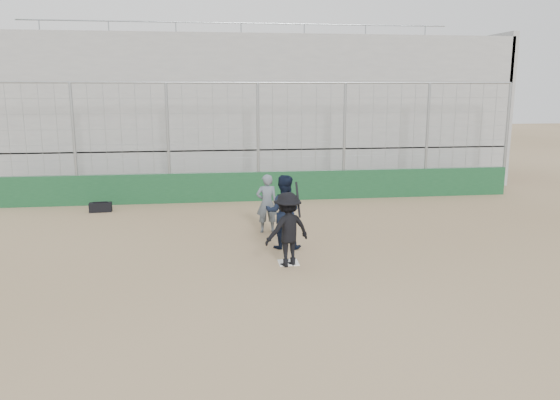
{
  "coord_description": "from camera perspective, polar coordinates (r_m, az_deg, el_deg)",
  "views": [
    {
      "loc": [
        -1.73,
        -11.46,
        3.81
      ],
      "look_at": [
        0.0,
        1.4,
        1.15
      ],
      "focal_mm": 35.0,
      "sensor_mm": 36.0,
      "label": 1
    }
  ],
  "objects": [
    {
      "name": "home_plate",
      "position": [
        12.19,
        0.88,
        -6.56
      ],
      "size": [
        0.44,
        0.44,
        0.02
      ],
      "primitive_type": "cube",
      "color": "white",
      "rests_on": "ground"
    },
    {
      "name": "equipment_bag",
      "position": [
        18.04,
        -18.24,
        -0.72
      ],
      "size": [
        0.7,
        0.34,
        0.33
      ],
      "color": "black",
      "rests_on": "ground"
    },
    {
      "name": "batter_at_plate",
      "position": [
        11.83,
        0.8,
        -3.08
      ],
      "size": [
        1.21,
        0.97,
        1.79
      ],
      "color": "black",
      "rests_on": "ground"
    },
    {
      "name": "ground",
      "position": [
        12.2,
        0.88,
        -6.62
      ],
      "size": [
        90.0,
        90.0,
        0.0
      ],
      "primitive_type": "plane",
      "color": "brown",
      "rests_on": "ground"
    },
    {
      "name": "bleachers",
      "position": [
        23.49,
        -3.47,
        9.4
      ],
      "size": [
        20.25,
        6.7,
        6.98
      ],
      "color": "gray",
      "rests_on": "ground"
    },
    {
      "name": "backstop",
      "position": [
        18.76,
        -2.28,
        2.83
      ],
      "size": [
        18.1,
        0.25,
        4.04
      ],
      "color": "#133C20",
      "rests_on": "ground"
    },
    {
      "name": "catcher_crouched",
      "position": [
        13.14,
        0.36,
        -2.54
      ],
      "size": [
        1.0,
        0.85,
        1.21
      ],
      "color": "black",
      "rests_on": "ground"
    },
    {
      "name": "umpire",
      "position": [
        14.6,
        -1.38,
        -0.67
      ],
      "size": [
        0.58,
        0.38,
        1.43
      ],
      "primitive_type": "imported",
      "rotation": [
        0.0,
        0.0,
        3.14
      ],
      "color": "#525D68",
      "rests_on": "ground"
    }
  ]
}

